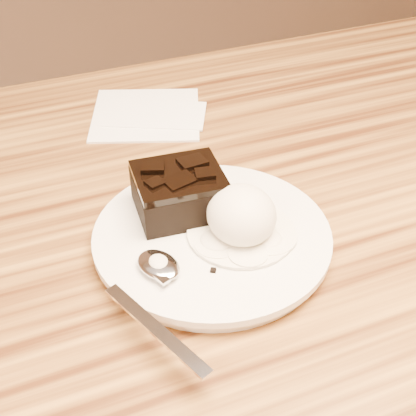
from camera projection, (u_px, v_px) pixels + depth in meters
name	position (u px, v px, depth m)	size (l,w,h in m)	color
plate	(212.00, 239.00, 0.57)	(0.23, 0.23, 0.02)	silver
brownie	(179.00, 195.00, 0.58)	(0.08, 0.07, 0.04)	black
ice_cream_scoop	(242.00, 215.00, 0.55)	(0.06, 0.07, 0.05)	white
melt_puddle	(241.00, 233.00, 0.56)	(0.10, 0.10, 0.00)	white
spoon	(159.00, 266.00, 0.52)	(0.03, 0.18, 0.01)	silver
napkin	(146.00, 113.00, 0.78)	(0.14, 0.14, 0.01)	white
crumb_a	(171.00, 260.00, 0.53)	(0.01, 0.01, 0.00)	black
crumb_b	(213.00, 270.00, 0.52)	(0.01, 0.01, 0.00)	black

